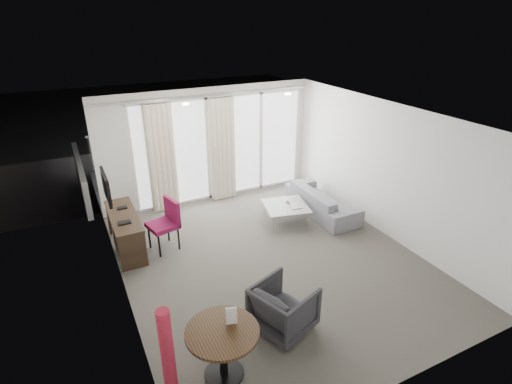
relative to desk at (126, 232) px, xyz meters
name	(u,v)px	position (x,y,z in m)	size (l,w,h in m)	color
floor	(271,260)	(2.24, -1.53, -0.36)	(5.00, 6.00, 0.00)	#49463E
ceiling	(273,118)	(2.24, -1.53, 2.24)	(5.00, 6.00, 0.00)	white
wall_left	(117,227)	(-0.26, -1.53, 0.94)	(0.00, 6.00, 2.60)	silver
wall_right	(386,170)	(4.74, -1.53, 0.94)	(0.00, 6.00, 2.60)	silver
wall_front	(407,301)	(2.24, -4.53, 0.94)	(5.00, 0.00, 2.60)	silver
window_panel	(222,147)	(2.54, 1.46, 0.84)	(4.00, 0.02, 2.38)	white
window_frame	(222,148)	(2.54, 1.44, 0.84)	(4.10, 0.06, 2.44)	white
curtain_left	(162,159)	(1.09, 1.29, 0.84)	(0.60, 0.20, 2.38)	beige
curtain_right	(223,150)	(2.49, 1.29, 0.84)	(0.60, 0.20, 2.38)	beige
curtain_track	(210,96)	(2.24, 1.29, 2.09)	(4.80, 0.04, 0.04)	#B2B2B7
downlight_a	(186,104)	(1.34, 0.07, 2.23)	(0.12, 0.12, 0.02)	#FFE0B2
downlight_b	(288,94)	(3.44, 0.07, 2.23)	(0.12, 0.12, 0.02)	#FFE0B2
desk	(126,232)	(0.00, 0.00, 0.00)	(0.48, 1.52, 0.71)	black
tv	(106,187)	(-0.21, -0.08, 0.99)	(0.05, 0.80, 0.50)	black
desk_chair	(163,226)	(0.63, -0.30, 0.13)	(0.53, 0.50, 0.97)	maroon
round_table	(223,353)	(0.54, -3.46, 0.00)	(0.88, 0.88, 0.71)	#372210
menu_card	(232,323)	(0.69, -3.41, 0.36)	(0.13, 0.02, 0.24)	white
red_lamp	(168,355)	(-0.11, -3.46, 0.27)	(0.25, 0.25, 1.24)	#A91F34
tub_armchair	(284,308)	(1.60, -3.09, -0.01)	(0.75, 0.77, 0.70)	#28282A
coffee_table	(285,214)	(3.18, -0.42, -0.16)	(0.88, 0.88, 0.39)	gray
remote	(288,205)	(3.28, -0.37, 0.00)	(0.05, 0.15, 0.02)	black
magazine	(295,208)	(3.34, -0.54, 0.00)	(0.20, 0.25, 0.01)	gray
sofa	(322,201)	(4.13, -0.38, -0.07)	(1.96, 0.77, 0.57)	slate
terrace_slab	(203,176)	(2.54, 2.97, -0.42)	(5.60, 3.00, 0.12)	#4D4D50
rattan_chair_a	(245,162)	(3.47, 2.20, 0.10)	(0.62, 0.62, 0.91)	#523626
rattan_chair_b	(236,149)	(3.76, 3.50, 0.01)	(0.51, 0.51, 0.74)	#523626
rattan_table	(262,165)	(3.97, 2.21, -0.10)	(0.52, 0.52, 0.52)	#523626
balustrade	(186,142)	(2.54, 4.42, 0.14)	(5.50, 0.06, 1.05)	#B2B2B7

